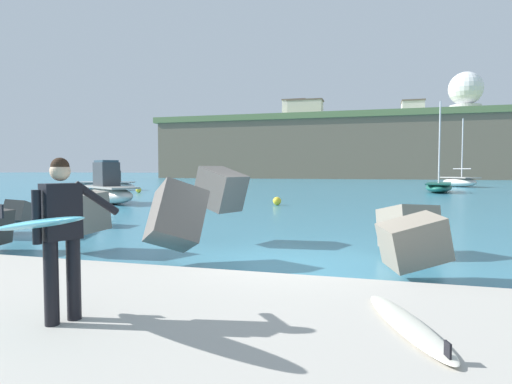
# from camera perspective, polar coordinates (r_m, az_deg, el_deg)

# --- Properties ---
(ground_plane) EXTENTS (400.00, 400.00, 0.00)m
(ground_plane) POSITION_cam_1_polar(r_m,az_deg,el_deg) (8.85, 3.68, -9.32)
(ground_plane) COLOR teal
(walkway_path) EXTENTS (48.00, 4.40, 0.24)m
(walkway_path) POSITION_cam_1_polar(r_m,az_deg,el_deg) (5.13, -6.21, -17.22)
(walkway_path) COLOR #B2ADA3
(walkway_path) RESTS_ON ground
(breakwater_jetty) EXTENTS (31.81, 6.34, 2.63)m
(breakwater_jetty) POSITION_cam_1_polar(r_m,az_deg,el_deg) (10.29, -7.40, -1.71)
(breakwater_jetty) COLOR gray
(breakwater_jetty) RESTS_ON ground
(surfer_with_board) EXTENTS (2.03, 1.53, 1.78)m
(surfer_with_board) POSITION_cam_1_polar(r_m,az_deg,el_deg) (5.02, -25.15, -4.29)
(surfer_with_board) COLOR black
(surfer_with_board) RESTS_ON walkway_path
(spare_surfboard) EXTENTS (1.01, 2.01, 0.19)m
(spare_surfboard) POSITION_cam_1_polar(r_m,az_deg,el_deg) (4.98, 19.17, -16.03)
(spare_surfboard) COLOR silver
(spare_surfboard) RESTS_ON walkway_path
(boat_near_centre) EXTENTS (5.46, 3.05, 1.88)m
(boat_near_centre) POSITION_cam_1_polar(r_m,az_deg,el_deg) (40.97, -18.99, 1.03)
(boat_near_centre) COLOR white
(boat_near_centre) RESTS_ON ground
(boat_mid_left) EXTENTS (2.82, 6.11, 7.30)m
(boat_mid_left) POSITION_cam_1_polar(r_m,az_deg,el_deg) (38.47, 22.87, 0.64)
(boat_mid_left) COLOR #1E6656
(boat_mid_left) RESTS_ON ground
(boat_far_left) EXTENTS (4.04, 5.05, 7.21)m
(boat_far_left) POSITION_cam_1_polar(r_m,az_deg,el_deg) (51.09, 25.15, 1.27)
(boat_far_left) COLOR beige
(boat_far_left) RESTS_ON ground
(boat_far_centre) EXTENTS (5.13, 4.27, 2.38)m
(boat_far_centre) POSITION_cam_1_polar(r_m,az_deg,el_deg) (25.29, -18.78, 0.24)
(boat_far_centre) COLOR beige
(boat_far_centre) RESTS_ON ground
(mooring_buoy_inner) EXTENTS (0.44, 0.44, 0.44)m
(mooring_buoy_inner) POSITION_cam_1_polar(r_m,az_deg,el_deg) (35.85, -15.16, 0.25)
(mooring_buoy_inner) COLOR yellow
(mooring_buoy_inner) RESTS_ON ground
(mooring_buoy_middle) EXTENTS (0.44, 0.44, 0.44)m
(mooring_buoy_middle) POSITION_cam_1_polar(r_m,az_deg,el_deg) (22.75, 2.78, -1.19)
(mooring_buoy_middle) COLOR yellow
(mooring_buoy_middle) RESTS_ON ground
(headland_bluff) EXTENTS (96.33, 35.12, 12.88)m
(headland_bluff) POSITION_cam_1_polar(r_m,az_deg,el_deg) (101.08, 16.87, 5.49)
(headland_bluff) COLOR #756651
(headland_bluff) RESTS_ON ground
(radar_dome) EXTENTS (6.98, 6.98, 9.43)m
(radar_dome) POSITION_cam_1_polar(r_m,az_deg,el_deg) (103.51, 25.83, 11.55)
(radar_dome) COLOR silver
(radar_dome) RESTS_ON headland_bluff
(station_building_west) EXTENTS (5.81, 4.75, 5.86)m
(station_building_west) POSITION_cam_1_polar(r_m,az_deg,el_deg) (108.11, 5.15, 10.42)
(station_building_west) COLOR silver
(station_building_west) RESTS_ON headland_bluff
(station_building_central) EXTENTS (5.13, 6.32, 4.92)m
(station_building_central) POSITION_cam_1_polar(r_m,az_deg,el_deg) (109.60, 19.87, 9.90)
(station_building_central) COLOR silver
(station_building_central) RESTS_ON headland_bluff
(station_building_east) EXTENTS (8.10, 4.25, 4.88)m
(station_building_east) POSITION_cam_1_polar(r_m,az_deg,el_deg) (102.21, 6.51, 10.56)
(station_building_east) COLOR beige
(station_building_east) RESTS_ON headland_bluff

